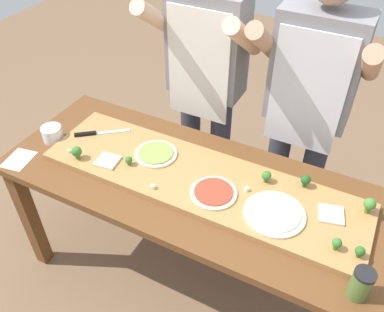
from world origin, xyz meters
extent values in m
plane|color=brown|center=(0.00, 0.00, 0.00)|extent=(8.00, 8.00, 0.00)
cube|color=brown|center=(-0.87, -0.30, 0.37)|extent=(0.07, 0.07, 0.74)
cube|color=brown|center=(-0.87, 0.30, 0.37)|extent=(0.07, 0.07, 0.74)
cube|color=brown|center=(0.87, 0.30, 0.37)|extent=(0.07, 0.07, 0.74)
cube|color=brown|center=(0.00, 0.00, 0.76)|extent=(1.86, 0.72, 0.04)
cube|color=#B27F47|center=(0.02, 0.01, 0.80)|extent=(1.52, 0.41, 0.03)
cube|color=#B7BABF|center=(-0.53, 0.11, 0.81)|extent=(0.15, 0.12, 0.00)
cube|color=black|center=(-0.64, 0.02, 0.82)|extent=(0.10, 0.08, 0.02)
cylinder|color=beige|center=(-0.24, 0.05, 0.82)|extent=(0.21, 0.21, 0.01)
cylinder|color=#899E4C|center=(-0.24, 0.05, 0.82)|extent=(0.17, 0.17, 0.01)
cylinder|color=beige|center=(0.12, -0.06, 0.82)|extent=(0.21, 0.21, 0.01)
cylinder|color=#BC3D28|center=(0.12, -0.06, 0.82)|extent=(0.17, 0.17, 0.01)
cylinder|color=beige|center=(0.40, -0.05, 0.82)|extent=(0.26, 0.26, 0.01)
cylinder|color=silver|center=(0.40, -0.05, 0.82)|extent=(0.21, 0.21, 0.01)
cube|color=beige|center=(-0.42, -0.10, 0.82)|extent=(0.11, 0.11, 0.01)
cube|color=beige|center=(0.61, 0.05, 0.82)|extent=(0.12, 0.12, 0.01)
cylinder|color=#3F7220|center=(-0.56, -0.14, 0.82)|extent=(0.02, 0.02, 0.03)
sphere|color=#38752D|center=(-0.56, -0.14, 0.85)|extent=(0.05, 0.05, 0.05)
cylinder|color=#3F7220|center=(0.66, -0.11, 0.82)|extent=(0.02, 0.02, 0.02)
sphere|color=#38752D|center=(0.66, -0.11, 0.85)|extent=(0.04, 0.04, 0.04)
cylinder|color=#2C5915|center=(0.46, 0.17, 0.82)|extent=(0.02, 0.02, 0.02)
sphere|color=#23561E|center=(0.46, 0.17, 0.85)|extent=(0.04, 0.04, 0.04)
cylinder|color=#3F7220|center=(0.30, 0.12, 0.82)|extent=(0.02, 0.02, 0.02)
sphere|color=#38752D|center=(0.30, 0.12, 0.85)|extent=(0.04, 0.04, 0.04)
cylinder|color=#487A23|center=(0.73, 0.14, 0.83)|extent=(0.02, 0.02, 0.03)
sphere|color=#427F33|center=(0.73, 0.14, 0.86)|extent=(0.05, 0.05, 0.05)
cylinder|color=#366618|center=(0.74, -0.10, 0.82)|extent=(0.02, 0.02, 0.02)
sphere|color=#2D6623|center=(0.74, -0.10, 0.84)|extent=(0.04, 0.04, 0.04)
cylinder|color=#3F7220|center=(-0.32, -0.07, 0.82)|extent=(0.02, 0.02, 0.02)
sphere|color=#38752D|center=(-0.32, -0.07, 0.84)|extent=(0.04, 0.04, 0.04)
cube|color=white|center=(-0.63, -0.12, 0.82)|extent=(0.02, 0.02, 0.01)
cube|color=silver|center=(-0.13, -0.15, 0.82)|extent=(0.02, 0.02, 0.02)
cube|color=white|center=(0.24, 0.03, 0.82)|extent=(0.02, 0.02, 0.02)
cylinder|color=white|center=(-0.79, -0.06, 0.82)|extent=(0.10, 0.10, 0.08)
cylinder|color=white|center=(-0.79, -0.06, 0.81)|extent=(0.09, 0.09, 0.04)
cylinder|color=#517033|center=(0.77, -0.25, 0.84)|extent=(0.07, 0.07, 0.12)
cylinder|color=black|center=(0.77, -0.25, 0.91)|extent=(0.07, 0.07, 0.01)
cube|color=white|center=(-0.84, -0.26, 0.79)|extent=(0.14, 0.17, 0.00)
cylinder|color=#333847|center=(-0.32, 0.58, 0.45)|extent=(0.12, 0.12, 0.90)
cylinder|color=#333847|center=(-0.12, 0.58, 0.45)|extent=(0.12, 0.12, 0.90)
cube|color=gray|center=(-0.22, 0.58, 1.18)|extent=(0.40, 0.20, 0.55)
cube|color=silver|center=(-0.22, 0.47, 1.09)|extent=(0.34, 0.01, 0.60)
cylinder|color=#DBB293|center=(-0.45, 0.48, 1.30)|extent=(0.08, 0.39, 0.31)
cylinder|color=#DBB293|center=(0.01, 0.48, 1.30)|extent=(0.08, 0.39, 0.31)
cylinder|color=#333847|center=(0.24, 0.58, 0.45)|extent=(0.12, 0.12, 0.90)
cylinder|color=#333847|center=(0.44, 0.58, 0.45)|extent=(0.12, 0.12, 0.90)
cube|color=gray|center=(0.34, 0.58, 1.18)|extent=(0.40, 0.20, 0.55)
cube|color=silver|center=(0.34, 0.47, 1.09)|extent=(0.34, 0.01, 0.60)
cylinder|color=tan|center=(0.11, 0.48, 1.30)|extent=(0.08, 0.39, 0.31)
cylinder|color=tan|center=(0.57, 0.48, 1.30)|extent=(0.08, 0.39, 0.31)
camera|label=1|loc=(0.60, -1.19, 2.08)|focal=37.66mm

